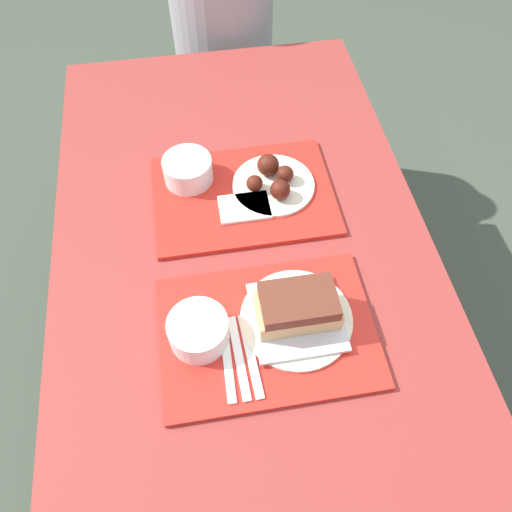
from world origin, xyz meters
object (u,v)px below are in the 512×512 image
(tray_near, at_px, (268,332))
(tray_far, at_px, (244,195))
(brisket_sandwich_plate, at_px, (297,311))
(wings_plate_far, at_px, (273,180))
(person_seated_across, at_px, (222,19))
(bowl_coleslaw_near, at_px, (198,330))
(bowl_coleslaw_far, at_px, (188,169))

(tray_near, height_order, tray_far, same)
(brisket_sandwich_plate, bearing_deg, wings_plate_far, 87.08)
(tray_near, distance_m, person_seated_across, 1.16)
(tray_far, xyz_separation_m, wings_plate_far, (0.07, 0.01, 0.02))
(bowl_coleslaw_near, xyz_separation_m, bowl_coleslaw_far, (0.02, 0.41, 0.00))
(tray_far, bearing_deg, bowl_coleslaw_near, -111.45)
(brisket_sandwich_plate, relative_size, bowl_coleslaw_far, 1.92)
(person_seated_across, bearing_deg, bowl_coleslaw_far, -102.87)
(brisket_sandwich_plate, bearing_deg, tray_far, 98.91)
(bowl_coleslaw_near, xyz_separation_m, brisket_sandwich_plate, (0.19, 0.01, 0.00))
(tray_far, relative_size, person_seated_across, 0.59)
(tray_far, height_order, wings_plate_far, wings_plate_far)
(wings_plate_far, xyz_separation_m, person_seated_across, (-0.02, 0.79, -0.06))
(bowl_coleslaw_far, relative_size, wings_plate_far, 0.59)
(tray_near, xyz_separation_m, wings_plate_far, (0.08, 0.37, 0.02))
(bowl_coleslaw_far, height_order, person_seated_across, person_seated_across)
(tray_near, relative_size, tray_far, 1.00)
(bowl_coleslaw_far, xyz_separation_m, person_seated_across, (0.17, 0.74, -0.07))
(brisket_sandwich_plate, xyz_separation_m, wings_plate_far, (0.02, 0.35, -0.02))
(brisket_sandwich_plate, height_order, wings_plate_far, brisket_sandwich_plate)
(brisket_sandwich_plate, distance_m, bowl_coleslaw_far, 0.44)
(tray_near, distance_m, bowl_coleslaw_near, 0.14)
(brisket_sandwich_plate, distance_m, person_seated_across, 1.15)
(wings_plate_far, relative_size, person_seated_across, 0.27)
(tray_near, height_order, brisket_sandwich_plate, brisket_sandwich_plate)
(bowl_coleslaw_near, bearing_deg, tray_near, -2.92)
(brisket_sandwich_plate, bearing_deg, tray_near, -166.42)
(tray_near, bearing_deg, bowl_coleslaw_near, 177.08)
(tray_near, relative_size, brisket_sandwich_plate, 1.89)
(wings_plate_far, bearing_deg, tray_near, -101.87)
(tray_far, height_order, bowl_coleslaw_near, bowl_coleslaw_near)
(tray_near, distance_m, bowl_coleslaw_far, 0.44)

